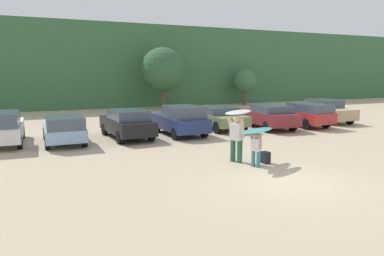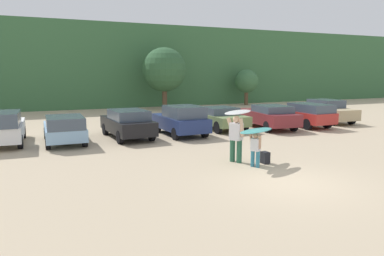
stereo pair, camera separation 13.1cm
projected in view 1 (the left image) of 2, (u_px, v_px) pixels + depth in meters
ground_plane at (291, 183)px, 11.36m from camera, size 120.00×120.00×0.00m
hillside_ridge at (101, 67)px, 39.91m from camera, size 108.00×12.00×8.18m
tree_far_left at (163, 70)px, 33.74m from camera, size 4.10×4.10×5.76m
tree_right at (245, 81)px, 38.60m from camera, size 2.47×2.47×3.78m
parked_car_white at (0, 128)px, 17.00m from camera, size 2.03×4.52×1.66m
parked_car_sky_blue at (64, 129)px, 17.49m from camera, size 1.85×4.30×1.41m
parked_car_black at (127, 123)px, 19.02m from camera, size 2.08×4.50×1.51m
parked_car_navy at (181, 120)px, 19.88m from camera, size 2.01×4.11×1.66m
parked_car_olive_green at (219, 117)px, 22.00m from camera, size 2.04×4.13×1.36m
parked_car_maroon at (268, 116)px, 22.41m from camera, size 2.42×4.90×1.46m
parked_car_red at (302, 114)px, 23.30m from camera, size 1.85×4.74×1.51m
parked_car_tan at (325, 110)px, 25.30m from camera, size 2.02×4.48×1.56m
person_adult at (237, 136)px, 13.88m from camera, size 0.51×0.79×1.80m
person_child at (256, 148)px, 13.18m from camera, size 0.34×0.48×1.25m
surfboard_white at (239, 112)px, 13.81m from camera, size 1.89×1.46×0.13m
surfboard_teal at (257, 131)px, 13.09m from camera, size 1.91×1.18×0.12m
backpack_dropped at (266, 157)px, 13.78m from camera, size 0.24×0.34×0.45m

